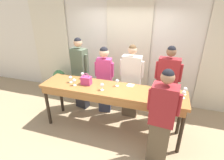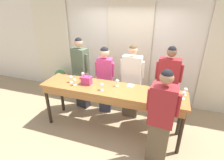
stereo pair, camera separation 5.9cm
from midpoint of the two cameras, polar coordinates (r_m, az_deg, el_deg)
The scene contains 22 objects.
ground_plane at distance 4.08m, azimuth 0.11°, elevation -15.34°, with size 18.00×18.00×0.00m, color tan.
wall_back at distance 4.75m, azimuth 6.09°, elevation 9.67°, with size 12.00×0.06×2.80m.
curtain_panel_left at distance 5.69m, azimuth -18.32°, elevation 10.51°, with size 1.15×0.03×2.69m.
curtain_panel_center at distance 4.71m, azimuth 5.88°, elevation 8.82°, with size 1.15×0.03×2.69m.
tasting_bar at distance 3.54m, azimuth 0.00°, elevation -4.28°, with size 2.95×0.68×1.01m.
wine_bottle at distance 3.06m, azimuth 15.09°, elevation -5.30°, with size 0.07×0.07×0.35m.
handbag at distance 3.68m, azimuth -7.88°, elevation -0.03°, with size 0.21×0.14×0.25m.
wine_glass_front_left at distance 3.51m, azimuth 23.32°, elevation -3.00°, with size 0.07×0.07×0.15m.
wine_glass_front_mid at distance 3.56m, azimuth 2.18°, elevation -0.42°, with size 0.07×0.07×0.15m.
wine_glass_front_right at distance 3.96m, azimuth -9.09°, elevation 1.96°, with size 0.07×0.07×0.15m.
wine_glass_center_left at distance 3.67m, azimuth -11.73°, elevation -0.11°, with size 0.07×0.07×0.15m.
wine_glass_center_mid at distance 3.37m, azimuth 22.90°, elevation -4.08°, with size 0.07×0.07×0.15m.
wine_glass_center_right at distance 3.40m, azimuth -2.84°, elevation -1.67°, with size 0.07×0.07×0.15m.
wine_glass_back_left at distance 3.42m, azimuth 16.06°, elevation -2.56°, with size 0.07×0.07×0.15m.
wine_glass_back_mid at distance 3.82m, azimuth -12.91°, elevation 0.79°, with size 0.07×0.07×0.15m.
napkin at distance 3.64m, azimuth 6.53°, elevation -1.78°, with size 0.15×0.15×0.00m.
guest_olive_jacket at distance 4.42m, azimuth -9.69°, elevation 2.16°, with size 0.50×0.31×1.84m.
guest_pink_top at distance 4.19m, azimuth -1.92°, elevation 0.44°, with size 0.46×0.26×1.68m.
guest_cream_sweater at distance 4.02m, azimuth 6.76°, elevation -0.61°, with size 0.53×0.21×1.78m.
guest_striped_shirt at distance 3.95m, azimuth 17.88°, elevation -1.94°, with size 0.55×0.24×1.81m.
host_pouring at distance 2.96m, azimuth 16.20°, elevation -12.31°, with size 0.51×0.30×1.75m.
potted_plant at distance 5.53m, azimuth -16.08°, elevation 0.07°, with size 0.39×0.39×0.73m.
Camera 2 is at (1.02, -2.95, 2.63)m, focal length 28.00 mm.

